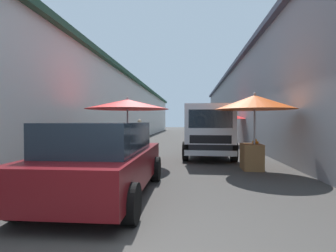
{
  "coord_description": "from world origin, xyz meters",
  "views": [
    {
      "loc": [
        -2.12,
        -0.54,
        1.48
      ],
      "look_at": [
        12.32,
        0.76,
        1.19
      ],
      "focal_mm": 27.47,
      "sensor_mm": 36.0,
      "label": 1
    }
  ],
  "objects_px": {
    "fruit_stall_near_right": "(225,118)",
    "fruit_stall_mid_lane": "(127,111)",
    "fruit_stall_near_left": "(254,109)",
    "delivery_truck": "(209,132)",
    "hatchback_car": "(103,159)",
    "vendor_by_crates": "(140,132)"
  },
  "relations": [
    {
      "from": "fruit_stall_near_right",
      "to": "fruit_stall_mid_lane",
      "type": "distance_m",
      "value": 8.63
    },
    {
      "from": "fruit_stall_mid_lane",
      "to": "delivery_truck",
      "type": "distance_m",
      "value": 3.37
    },
    {
      "from": "fruit_stall_near_left",
      "to": "delivery_truck",
      "type": "xyz_separation_m",
      "value": [
        2.27,
        1.19,
        -0.79
      ]
    },
    {
      "from": "fruit_stall_near_right",
      "to": "delivery_truck",
      "type": "distance_m",
      "value": 6.14
    },
    {
      "from": "fruit_stall_near_left",
      "to": "vendor_by_crates",
      "type": "bearing_deg",
      "value": 39.12
    },
    {
      "from": "fruit_stall_mid_lane",
      "to": "delivery_truck",
      "type": "height_order",
      "value": "fruit_stall_mid_lane"
    },
    {
      "from": "fruit_stall_near_left",
      "to": "fruit_stall_mid_lane",
      "type": "bearing_deg",
      "value": 79.72
    },
    {
      "from": "hatchback_car",
      "to": "vendor_by_crates",
      "type": "relative_size",
      "value": 2.51
    },
    {
      "from": "fruit_stall_near_right",
      "to": "hatchback_car",
      "type": "bearing_deg",
      "value": 161.19
    },
    {
      "from": "fruit_stall_near_right",
      "to": "hatchback_car",
      "type": "height_order",
      "value": "fruit_stall_near_right"
    },
    {
      "from": "fruit_stall_mid_lane",
      "to": "vendor_by_crates",
      "type": "relative_size",
      "value": 1.83
    },
    {
      "from": "delivery_truck",
      "to": "vendor_by_crates",
      "type": "relative_size",
      "value": 3.19
    },
    {
      "from": "fruit_stall_near_left",
      "to": "hatchback_car",
      "type": "bearing_deg",
      "value": 129.89
    },
    {
      "from": "fruit_stall_near_right",
      "to": "fruit_stall_mid_lane",
      "type": "bearing_deg",
      "value": 150.12
    },
    {
      "from": "fruit_stall_near_right",
      "to": "fruit_stall_mid_lane",
      "type": "xyz_separation_m",
      "value": [
        -7.48,
        4.3,
        0.19
      ]
    },
    {
      "from": "fruit_stall_near_right",
      "to": "fruit_stall_near_left",
      "type": "bearing_deg",
      "value": 178.47
    },
    {
      "from": "delivery_truck",
      "to": "fruit_stall_near_left",
      "type": "bearing_deg",
      "value": -152.43
    },
    {
      "from": "fruit_stall_mid_lane",
      "to": "delivery_truck",
      "type": "bearing_deg",
      "value": -62.07
    },
    {
      "from": "fruit_stall_near_left",
      "to": "delivery_truck",
      "type": "distance_m",
      "value": 2.68
    },
    {
      "from": "fruit_stall_near_left",
      "to": "delivery_truck",
      "type": "relative_size",
      "value": 0.48
    },
    {
      "from": "vendor_by_crates",
      "to": "fruit_stall_near_left",
      "type": "bearing_deg",
      "value": -140.88
    },
    {
      "from": "fruit_stall_mid_lane",
      "to": "hatchback_car",
      "type": "distance_m",
      "value": 3.94
    }
  ]
}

